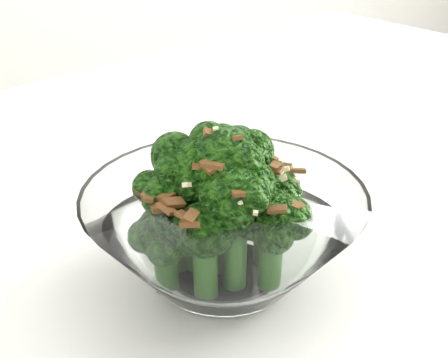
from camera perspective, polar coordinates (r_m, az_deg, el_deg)
name	(u,v)px	position (r m, az deg, el deg)	size (l,w,h in m)	color
table	(269,228)	(0.65, 4.14, -4.50)	(1.42, 1.22, 0.75)	white
broccoli_dish	(223,225)	(0.43, -0.05, -4.25)	(0.20, 0.20, 0.12)	white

